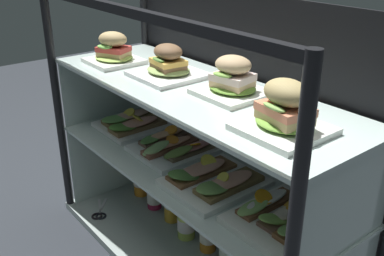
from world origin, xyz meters
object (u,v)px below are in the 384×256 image
kitchen_scissors (99,214)px  juice_bottle_front_middle (230,246)px  juice_bottle_back_left (186,218)px  juice_bottle_front_left_end (208,231)px  plated_roll_sandwich_mid_left (285,113)px  plated_roll_sandwich_mid_right (168,66)px  open_sandwich_tray_mid_right (134,122)px  plated_roll_sandwich_center (232,81)px  juice_bottle_near_post (172,199)px  open_sandwich_tray_far_right (174,146)px  open_sandwich_tray_far_left (213,180)px  plated_roll_sandwich_left_of_center (114,52)px  juice_bottle_back_right (141,176)px  open_sandwich_tray_near_left_corner (285,217)px  juice_bottle_tucked_behind (154,190)px

kitchen_scissors → juice_bottle_front_middle: bearing=20.6°
juice_bottle_back_left → juice_bottle_front_left_end: (0.11, 0.02, -0.00)m
juice_bottle_front_middle → plated_roll_sandwich_mid_left: bearing=-20.3°
plated_roll_sandwich_mid_right → plated_roll_sandwich_mid_left: size_ratio=1.09×
plated_roll_sandwich_mid_right → open_sandwich_tray_mid_right: (-0.25, 0.01, -0.29)m
plated_roll_sandwich_center → juice_bottle_near_post: 0.66m
open_sandwich_tray_far_right → open_sandwich_tray_far_left: 0.26m
plated_roll_sandwich_center → juice_bottle_near_post: bearing=176.9°
open_sandwich_tray_mid_right → juice_bottle_near_post: 0.33m
plated_roll_sandwich_left_of_center → juice_bottle_near_post: bearing=32.9°
open_sandwich_tray_mid_right → juice_bottle_back_right: 0.30m
open_sandwich_tray_far_right → open_sandwich_tray_near_left_corner: bearing=-2.6°
open_sandwich_tray_mid_right → open_sandwich_tray_far_left: 0.52m
juice_bottle_near_post → juice_bottle_front_left_end: 0.23m
plated_roll_sandwich_mid_left → juice_bottle_tucked_behind: 0.93m
juice_bottle_tucked_behind → juice_bottle_near_post: same height
juice_bottle_back_right → juice_bottle_tucked_behind: (0.12, -0.01, -0.00)m
juice_bottle_back_right → juice_bottle_front_middle: juice_bottle_back_right is taller
open_sandwich_tray_near_left_corner → juice_bottle_front_middle: size_ratio=1.32×
open_sandwich_tray_far_right → kitchen_scissors: bearing=-150.4°
juice_bottle_near_post → juice_bottle_back_left: bearing=-10.4°
open_sandwich_tray_near_left_corner → juice_bottle_tucked_behind: bearing=175.0°
plated_roll_sandwich_center → juice_bottle_near_post: plated_roll_sandwich_center is taller
juice_bottle_near_post → juice_bottle_front_left_end: size_ratio=1.10×
plated_roll_sandwich_mid_left → juice_bottle_tucked_behind: size_ratio=0.87×
plated_roll_sandwich_mid_right → juice_bottle_front_left_end: size_ratio=1.04×
juice_bottle_near_post → juice_bottle_back_right: bearing=178.1°
plated_roll_sandwich_center → open_sandwich_tray_far_left: 0.30m
open_sandwich_tray_far_left → kitchen_scissors: bearing=-167.5°
plated_roll_sandwich_center → juice_bottle_front_left_end: bearing=173.9°
plated_roll_sandwich_mid_right → juice_bottle_back_left: (0.04, 0.04, -0.58)m
juice_bottle_front_left_end → kitchen_scissors: size_ratio=1.33×
juice_bottle_back_left → kitchen_scissors: 0.39m
plated_roll_sandwich_center → plated_roll_sandwich_left_of_center: bearing=-169.4°
open_sandwich_tray_near_left_corner → juice_bottle_front_left_end: size_ratio=1.38×
plated_roll_sandwich_center → juice_bottle_front_left_end: plated_roll_sandwich_center is taller
plated_roll_sandwich_mid_left → kitchen_scissors: (-0.81, -0.11, -0.67)m
juice_bottle_tucked_behind → juice_bottle_back_left: juice_bottle_tucked_behind is taller
plated_roll_sandwich_mid_left → juice_bottle_tucked_behind: plated_roll_sandwich_mid_left is taller
juice_bottle_back_right → kitchen_scissors: bearing=-82.7°
plated_roll_sandwich_mid_right → juice_bottle_front_left_end: bearing=18.5°
plated_roll_sandwich_left_of_center → open_sandwich_tray_mid_right: (-0.00, 0.07, -0.29)m
open_sandwich_tray_mid_right → open_sandwich_tray_far_left: bearing=-4.7°
juice_bottle_back_right → juice_bottle_near_post: size_ratio=0.97×
plated_roll_sandwich_mid_right → open_sandwich_tray_near_left_corner: plated_roll_sandwich_mid_right is taller
juice_bottle_tucked_behind → kitchen_scissors: size_ratio=1.46×
juice_bottle_back_right → juice_bottle_tucked_behind: bearing=-6.8°
juice_bottle_near_post → juice_bottle_front_middle: size_ratio=1.05×
kitchen_scissors → juice_bottle_front_left_end: bearing=25.2°
plated_roll_sandwich_left_of_center → open_sandwich_tray_far_left: 0.59m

